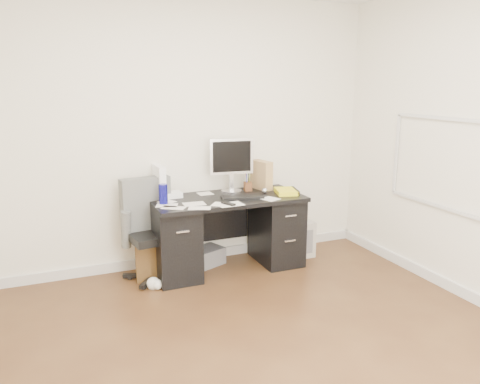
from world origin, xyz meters
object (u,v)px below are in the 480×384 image
Objects in this scene: office_chair at (153,231)px; pc_tower at (300,236)px; desk at (227,231)px; lcd_monitor at (231,165)px; wicker_basket at (155,257)px; keyboard at (242,197)px.

office_chair is 2.48× the size of pc_tower.
desk is 2.63× the size of lcd_monitor.
lcd_monitor is at bearing 4.99° from wicker_basket.
office_chair reaches higher than pc_tower.
keyboard is 1.04m from wicker_basket.
keyboard is at bearing -16.13° from office_chair.
wicker_basket is at bearing 175.42° from keyboard.
desk is 0.40m from keyboard.
wicker_basket is (-0.85, 0.21, -0.57)m from keyboard.
pc_tower is (0.79, -0.08, -0.84)m from lcd_monitor.
pc_tower is (1.66, 0.08, -0.29)m from office_chair.
desk is 1.54× the size of office_chair.
keyboard is 0.93m from office_chair.
lcd_monitor is 1.15m from pc_tower.
desk is at bearing -115.83° from lcd_monitor.
pc_tower is at bearing 24.25° from keyboard.
pc_tower reaches higher than wicker_basket.
lcd_monitor is (0.12, 0.18, 0.64)m from desk.
keyboard is (0.00, -0.29, -0.27)m from lcd_monitor.
office_chair is 0.32m from wicker_basket.
desk is 0.76m from wicker_basket.
desk is at bearing -9.64° from office_chair.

